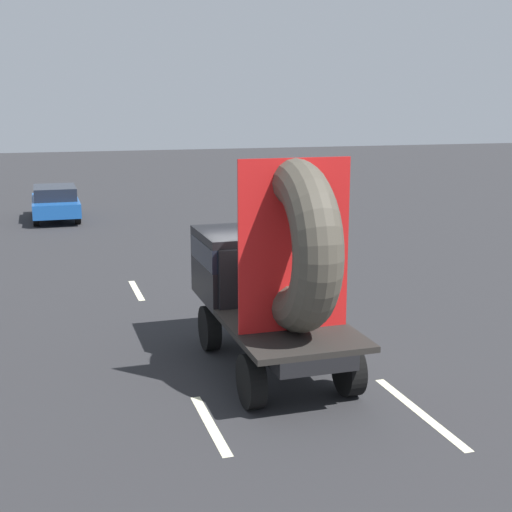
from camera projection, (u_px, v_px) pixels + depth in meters
The scene contains 7 objects.
ground_plane at pixel (283, 359), 13.46m from camera, with size 120.00×120.00×0.00m, color #28282B.
flatbed_truck at pixel (271, 268), 12.65m from camera, with size 2.02×4.82×3.95m.
distant_sedan at pixel (55, 202), 29.17m from camera, with size 1.84×4.30×1.40m.
lane_dash_left_near at pixel (210, 424), 10.72m from camera, with size 2.12×0.16×0.01m, color beige.
lane_dash_left_far at pixel (136, 290), 18.33m from camera, with size 2.03×0.16×0.01m, color beige.
lane_dash_right_near at pixel (419, 412), 11.15m from camera, with size 2.76×0.16×0.01m, color beige.
lane_dash_right_far at pixel (261, 285), 18.86m from camera, with size 2.93×0.16×0.01m, color beige.
Camera 1 is at (-4.26, -12.00, 4.81)m, focal length 49.37 mm.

